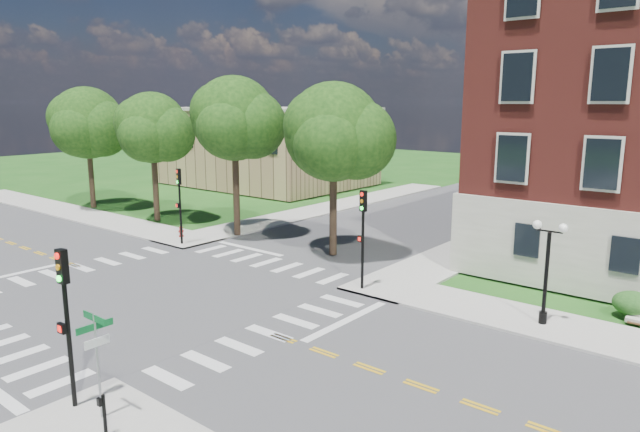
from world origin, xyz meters
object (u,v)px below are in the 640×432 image
Objects in this scene: traffic_signal_se at (66,308)px; street_sign_pole at (97,346)px; push_button_post at (104,413)px; fire_hydrant at (181,232)px; twin_lamp_west at (547,267)px; traffic_signal_nw at (179,196)px; traffic_signal_ne at (363,227)px.

traffic_signal_se reaches higher than street_sign_pole.
street_sign_pole is (1.21, 0.19, -0.88)m from traffic_signal_se.
push_button_post is 1.60× the size of fire_hydrant.
twin_lamp_west is 23.95m from fire_hydrant.
fire_hydrant is (-1.55, 1.16, -2.72)m from traffic_signal_nw.
street_sign_pole is 4.13× the size of fire_hydrant.
traffic_signal_ne is 15.87m from fire_hydrant.
traffic_signal_nw is at bearing 137.19° from push_button_post.
twin_lamp_west is 3.53× the size of push_button_post.
traffic_signal_ne is at bearing 88.53° from traffic_signal_se.
fire_hydrant is at bearing 134.39° from traffic_signal_se.
street_sign_pole is (-7.43, -15.15, -0.21)m from twin_lamp_west.
traffic_signal_ne and traffic_signal_nw have the same top height.
traffic_signal_nw is 6.40× the size of fire_hydrant.
fire_hydrant is at bearing 137.69° from push_button_post.
push_button_post is at bearing -83.01° from traffic_signal_ne.
traffic_signal_se reaches higher than fire_hydrant.
fire_hydrant is at bearing 143.23° from traffic_signal_nw.
traffic_signal_ne is 14.91m from push_button_post.
traffic_signal_se reaches higher than twin_lamp_west.
traffic_signal_ne is at bearing -4.46° from fire_hydrant.
traffic_signal_ne is at bearing 93.40° from street_sign_pole.
traffic_signal_nw is (-13.68, 14.39, 0.00)m from traffic_signal_se.
traffic_signal_nw is 4.00× the size of push_button_post.
traffic_signal_nw is 20.59m from street_sign_pole.
traffic_signal_se reaches higher than push_button_post.
traffic_signal_se is at bearing -171.04° from street_sign_pole.
traffic_signal_nw reaches higher than push_button_post.
fire_hydrant is at bearing 175.54° from traffic_signal_ne.
twin_lamp_west is at bearing 67.44° from push_button_post.
traffic_signal_se is 1.00× the size of traffic_signal_nw.
push_button_post is at bearing -25.98° from street_sign_pole.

